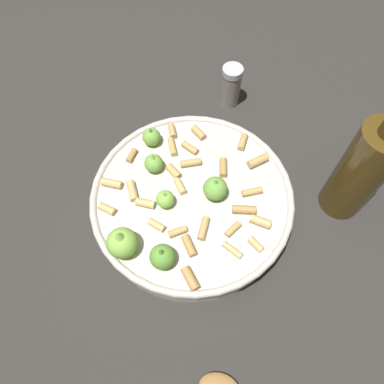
{
  "coord_description": "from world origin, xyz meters",
  "views": [
    {
      "loc": [
        -0.26,
        0.01,
        0.52
      ],
      "look_at": [
        0.0,
        0.0,
        0.06
      ],
      "focal_mm": 34.27,
      "sensor_mm": 36.0,
      "label": 1
    }
  ],
  "objects": [
    {
      "name": "ground_plane",
      "position": [
        0.0,
        0.0,
        0.0
      ],
      "size": [
        2.4,
        2.4,
        0.0
      ],
      "primitive_type": "plane",
      "color": "#2D2B28"
    },
    {
      "name": "cooking_pan",
      "position": [
        -0.0,
        0.0,
        0.03
      ],
      "size": [
        0.3,
        0.3,
        0.1
      ],
      "color": "beige",
      "rests_on": "ground"
    },
    {
      "name": "pepper_shaker",
      "position": [
        0.23,
        -0.08,
        0.04
      ],
      "size": [
        0.04,
        0.04,
        0.08
      ],
      "color": "gray",
      "rests_on": "ground"
    },
    {
      "name": "olive_oil_bottle",
      "position": [
        0.01,
        -0.24,
        0.09
      ],
      "size": [
        0.07,
        0.07,
        0.23
      ],
      "color": "#4C3814",
      "rests_on": "ground"
    }
  ]
}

